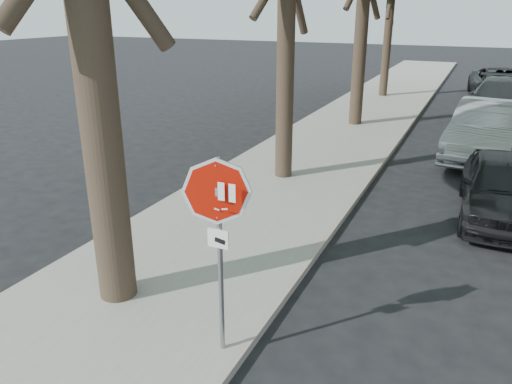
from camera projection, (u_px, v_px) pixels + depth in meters
ground at (272, 370)px, 6.32m from camera, size 120.00×120.00×0.00m
sidewalk_left at (338, 136)px, 17.51m from camera, size 4.00×55.00×0.12m
curb_left at (397, 142)px, 16.71m from camera, size 0.12×55.00×0.13m
stop_sign at (218, 221)px, 5.89m from camera, size 0.76×0.34×2.61m
car_a at (502, 187)px, 10.67m from camera, size 1.82×4.16×1.39m
car_b at (487, 130)px, 14.96m from camera, size 2.36×5.28×1.68m
car_c at (500, 101)px, 19.69m from camera, size 2.55×5.83×1.67m
car_d at (499, 84)px, 24.73m from camera, size 3.15×5.67×1.50m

